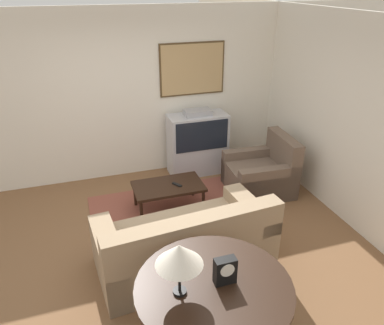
% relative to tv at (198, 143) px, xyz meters
% --- Properties ---
extents(ground_plane, '(12.00, 12.00, 0.00)m').
position_rel_tv_xyz_m(ground_plane, '(-1.14, -1.80, -0.53)').
color(ground_plane, brown).
extents(wall_back, '(12.00, 0.10, 2.70)m').
position_rel_tv_xyz_m(wall_back, '(-1.12, 0.33, 0.83)').
color(wall_back, silver).
rests_on(wall_back, ground_plane).
extents(wall_right, '(0.06, 12.00, 2.70)m').
position_rel_tv_xyz_m(wall_right, '(1.49, -1.80, 0.82)').
color(wall_right, silver).
rests_on(wall_right, ground_plane).
extents(area_rug, '(2.36, 1.53, 0.01)m').
position_rel_tv_xyz_m(area_rug, '(-0.71, -1.09, -0.52)').
color(area_rug, brown).
rests_on(area_rug, ground_plane).
extents(tv, '(0.98, 0.46, 1.12)m').
position_rel_tv_xyz_m(tv, '(0.00, 0.00, 0.00)').
color(tv, '#B7B7BC').
rests_on(tv, ground_plane).
extents(couch, '(2.03, 1.12, 0.88)m').
position_rel_tv_xyz_m(couch, '(-0.90, -2.22, -0.22)').
color(couch, '#9E8466').
rests_on(couch, ground_plane).
extents(armchair, '(0.99, 0.92, 0.89)m').
position_rel_tv_xyz_m(armchair, '(0.75, -0.92, -0.24)').
color(armchair, brown).
rests_on(armchair, ground_plane).
extents(coffee_table, '(0.99, 0.58, 0.40)m').
position_rel_tv_xyz_m(coffee_table, '(-0.78, -1.00, -0.17)').
color(coffee_table, black).
rests_on(coffee_table, ground_plane).
extents(console_table, '(1.30, 1.30, 0.81)m').
position_rel_tv_xyz_m(console_table, '(-1.02, -3.39, 0.22)').
color(console_table, black).
rests_on(console_table, ground_plane).
extents(table_lamp, '(0.37, 0.37, 0.47)m').
position_rel_tv_xyz_m(table_lamp, '(-1.30, -3.37, 0.65)').
color(table_lamp, black).
rests_on(table_lamp, console_table).
extents(mantel_clock, '(0.18, 0.10, 0.23)m').
position_rel_tv_xyz_m(mantel_clock, '(-0.92, -3.37, 0.40)').
color(mantel_clock, black).
rests_on(mantel_clock, console_table).
extents(remote, '(0.12, 0.16, 0.02)m').
position_rel_tv_xyz_m(remote, '(-0.66, -1.04, -0.12)').
color(remote, black).
rests_on(remote, coffee_table).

